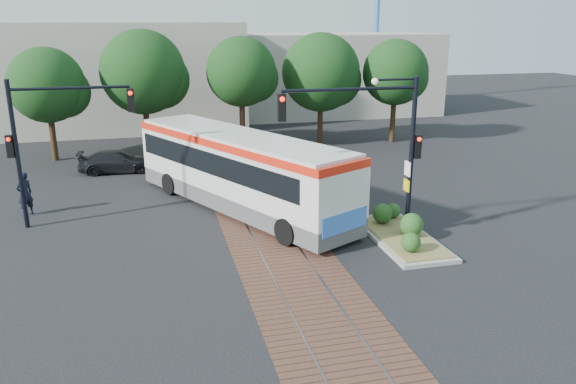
# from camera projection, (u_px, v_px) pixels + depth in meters

# --- Properties ---
(ground) EXTENTS (120.00, 120.00, 0.00)m
(ground) POSITION_uv_depth(u_px,v_px,m) (275.00, 242.00, 21.53)
(ground) COLOR black
(ground) RESTS_ON ground
(trackbed) EXTENTS (3.60, 40.00, 0.02)m
(trackbed) POSITION_uv_depth(u_px,v_px,m) (255.00, 209.00, 25.24)
(trackbed) COLOR #533326
(trackbed) RESTS_ON ground
(tree_row) EXTENTS (26.40, 5.60, 7.67)m
(tree_row) POSITION_uv_depth(u_px,v_px,m) (236.00, 74.00, 35.61)
(tree_row) COLOR #382314
(tree_row) RESTS_ON ground
(warehouses) EXTENTS (40.00, 13.00, 8.00)m
(warehouses) POSITION_uv_depth(u_px,v_px,m) (192.00, 74.00, 46.95)
(warehouses) COLOR #ADA899
(warehouses) RESTS_ON ground
(city_bus) EXTENTS (8.24, 12.54, 3.41)m
(city_bus) POSITION_uv_depth(u_px,v_px,m) (239.00, 168.00, 24.76)
(city_bus) COLOR #4D4D50
(city_bus) RESTS_ON ground
(traffic_island) EXTENTS (2.20, 5.20, 1.13)m
(traffic_island) POSITION_uv_depth(u_px,v_px,m) (401.00, 231.00, 21.72)
(traffic_island) COLOR gray
(traffic_island) RESTS_ON ground
(signal_pole_main) EXTENTS (5.49, 0.46, 6.00)m
(signal_pole_main) POSITION_uv_depth(u_px,v_px,m) (382.00, 134.00, 20.46)
(signal_pole_main) COLOR black
(signal_pole_main) RESTS_ON ground
(signal_pole_left) EXTENTS (4.99, 0.34, 6.00)m
(signal_pole_left) POSITION_uv_depth(u_px,v_px,m) (45.00, 133.00, 22.16)
(signal_pole_left) COLOR black
(signal_pole_left) RESTS_ON ground
(officer) EXTENTS (0.84, 0.82, 1.94)m
(officer) POSITION_uv_depth(u_px,v_px,m) (25.00, 194.00, 24.18)
(officer) COLOR black
(officer) RESTS_ON ground
(parked_car) EXTENTS (4.22, 1.83, 1.21)m
(parked_car) POSITION_uv_depth(u_px,v_px,m) (117.00, 161.00, 31.23)
(parked_car) COLOR black
(parked_car) RESTS_ON ground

